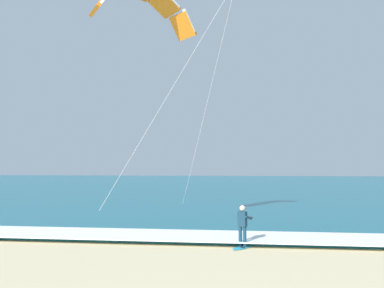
# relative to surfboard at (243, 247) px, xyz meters

# --- Properties ---
(sea) EXTENTS (200.00, 120.00, 0.20)m
(sea) POSITION_rel_surfboard_xyz_m (1.22, 60.39, 0.07)
(sea) COLOR #146075
(sea) RESTS_ON ground
(surf_foam) EXTENTS (200.00, 3.18, 0.04)m
(surf_foam) POSITION_rel_surfboard_xyz_m (1.22, 1.39, 0.19)
(surf_foam) COLOR white
(surf_foam) RESTS_ON sea
(surfboard) EXTENTS (1.04, 1.44, 0.09)m
(surfboard) POSITION_rel_surfboard_xyz_m (0.00, 0.00, 0.00)
(surfboard) COLOR #239EC6
(surfboard) RESTS_ON ground
(kitesurfer) EXTENTS (0.67, 0.67, 1.69)m
(kitesurfer) POSITION_rel_surfboard_xyz_m (0.01, 0.02, 0.91)
(kitesurfer) COLOR #143347
(kitesurfer) RESTS_ON ground
(kite_primary) EXTENTS (7.17, 6.36, 11.52)m
(kite_primary) POSITION_rel_surfboard_xyz_m (-5.09, 4.03, 11.73)
(kite_primary) COLOR orange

